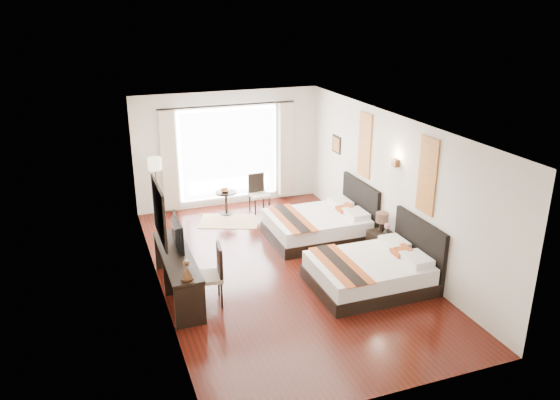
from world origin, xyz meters
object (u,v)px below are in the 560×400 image
object	(u,v)px
nightstand	(382,245)
vase	(387,232)
bed_far	(321,225)
side_table	(226,203)
window_chair	(259,201)
television	(173,233)
table_lamp	(382,219)
floor_lamp	(155,168)
fruit_bowl	(225,191)
desk_chair	(209,286)
bed_near	(373,271)
console_desk	(178,274)

from	to	relation	value
nightstand	vase	distance (m)	0.33
bed_far	nightstand	size ratio (longest dim) A/B	3.85
side_table	window_chair	distance (m)	0.79
television	window_chair	distance (m)	3.91
nightstand	vase	size ratio (longest dim) A/B	3.92
table_lamp	floor_lamp	distance (m)	5.10
vase	side_table	size ratio (longest dim) A/B	0.24
table_lamp	fruit_bowl	bearing A→B (deg)	126.49
bed_far	television	xyz separation A→B (m)	(-3.24, -1.01, 0.71)
nightstand	desk_chair	distance (m)	3.62
fruit_bowl	side_table	bearing A→B (deg)	39.02
bed_near	bed_far	bearing A→B (deg)	90.43
bed_near	fruit_bowl	world-z (taller)	bed_near
bed_near	bed_far	world-z (taller)	bed_far
nightstand	television	xyz separation A→B (m)	(-3.99, 0.26, 0.75)
television	desk_chair	size ratio (longest dim) A/B	0.86
bed_near	television	bearing A→B (deg)	159.33
table_lamp	window_chair	bearing A→B (deg)	116.35
bed_far	console_desk	distance (m)	3.52
vase	nightstand	bearing A→B (deg)	100.49
floor_lamp	side_table	xyz separation A→B (m)	(1.57, -0.10, -0.99)
vase	floor_lamp	size ratio (longest dim) A/B	0.09
television	nightstand	bearing A→B (deg)	-92.01
bed_near	bed_far	distance (m)	2.24
bed_near	bed_far	xyz separation A→B (m)	(-0.02, 2.24, 0.00)
vase	fruit_bowl	bearing A→B (deg)	124.70
vase	television	xyz separation A→B (m)	(-4.01, 0.37, 0.44)
console_desk	floor_lamp	size ratio (longest dim) A/B	1.46
television	bed_near	bearing A→B (deg)	-108.92
vase	floor_lamp	xyz separation A→B (m)	(-3.87, 3.49, 0.71)
desk_chair	vase	bearing A→B (deg)	-166.50
nightstand	table_lamp	world-z (taller)	table_lamp
floor_lamp	side_table	size ratio (longest dim) A/B	2.67
bed_far	console_desk	size ratio (longest dim) A/B	0.94
bed_far	fruit_bowl	world-z (taller)	bed_far
desk_chair	window_chair	bearing A→B (deg)	-112.40
console_desk	window_chair	size ratio (longest dim) A/B	2.41
nightstand	vase	xyz separation A→B (m)	(0.02, -0.11, 0.31)
television	fruit_bowl	distance (m)	3.46
side_table	fruit_bowl	world-z (taller)	fruit_bowl
side_table	window_chair	world-z (taller)	window_chair
desk_chair	table_lamp	bearing A→B (deg)	-163.29
fruit_bowl	nightstand	bearing A→B (deg)	-54.64
nightstand	vase	world-z (taller)	vase
console_desk	television	size ratio (longest dim) A/B	2.46
console_desk	window_chair	distance (m)	4.10
bed_near	television	world-z (taller)	television
bed_near	floor_lamp	world-z (taller)	floor_lamp
bed_far	nightstand	distance (m)	1.47
bed_far	vase	world-z (taller)	bed_far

